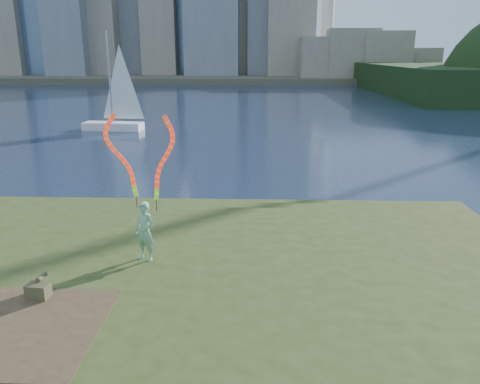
{
  "coord_description": "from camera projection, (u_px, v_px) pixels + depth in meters",
  "views": [
    {
      "loc": [
        2.25,
        -10.62,
        5.7
      ],
      "look_at": [
        1.84,
        1.0,
        2.23
      ],
      "focal_mm": 35.0,
      "sensor_mm": 36.0,
      "label": 1
    }
  ],
  "objects": [
    {
      "name": "far_shore",
      "position": [
        247.0,
        77.0,
        102.67
      ],
      "size": [
        320.0,
        40.0,
        1.2
      ],
      "primitive_type": "cube",
      "color": "#4C4738",
      "rests_on": "ground"
    },
    {
      "name": "sailboat",
      "position": [
        115.0,
        114.0,
        35.45
      ],
      "size": [
        4.82,
        1.88,
        7.25
      ],
      "rotation": [
        0.0,
        0.0,
        -0.1
      ],
      "color": "white",
      "rests_on": "ground"
    },
    {
      "name": "woman_with_ribbons",
      "position": [
        144.0,
        203.0,
        11.17
      ],
      "size": [
        1.82,
        0.86,
        3.88
      ],
      "rotation": [
        0.0,
        0.0,
        -0.44
      ],
      "color": "#217E3F",
      "rests_on": "grassy_knoll"
    },
    {
      "name": "grassy_knoll",
      "position": [
        145.0,
        325.0,
        9.58
      ],
      "size": [
        20.0,
        18.0,
        0.8
      ],
      "color": "#344318",
      "rests_on": "ground"
    },
    {
      "name": "ground",
      "position": [
        166.0,
        286.0,
        11.88
      ],
      "size": [
        320.0,
        320.0,
        0.0
      ],
      "primitive_type": "plane",
      "color": "#18253E",
      "rests_on": "ground"
    },
    {
      "name": "canvas_bag",
      "position": [
        39.0,
        290.0,
        9.69
      ],
      "size": [
        0.48,
        0.54,
        0.43
      ],
      "rotation": [
        0.0,
        0.0,
        -0.11
      ],
      "color": "#424523",
      "rests_on": "grassy_knoll"
    },
    {
      "name": "dirt_patch",
      "position": [
        14.0,
        328.0,
        8.65
      ],
      "size": [
        3.2,
        3.0,
        0.02
      ],
      "primitive_type": "cube",
      "color": "#47331E",
      "rests_on": "grassy_knoll"
    }
  ]
}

